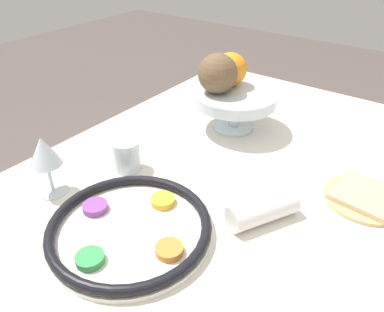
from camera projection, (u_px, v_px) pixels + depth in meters
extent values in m
cylinder|color=silver|center=(130.00, 232.00, 0.71)|extent=(0.31, 0.31, 0.01)
torus|color=black|center=(130.00, 226.00, 0.70)|extent=(0.31, 0.31, 0.02)
cylinder|color=gold|center=(163.00, 201.00, 0.77)|extent=(0.05, 0.05, 0.01)
cylinder|color=#844299|center=(95.00, 207.00, 0.75)|extent=(0.05, 0.05, 0.01)
cylinder|color=#33934C|center=(90.00, 259.00, 0.64)|extent=(0.05, 0.05, 0.01)
cylinder|color=orange|center=(169.00, 250.00, 0.66)|extent=(0.05, 0.05, 0.01)
cylinder|color=silver|center=(53.00, 191.00, 0.82)|extent=(0.07, 0.07, 0.00)
cylinder|color=silver|center=(50.00, 177.00, 0.80)|extent=(0.01, 0.01, 0.07)
cone|color=silver|center=(43.00, 151.00, 0.77)|extent=(0.07, 0.07, 0.06)
cylinder|color=silver|center=(233.00, 127.00, 1.07)|extent=(0.11, 0.11, 0.01)
cylinder|color=silver|center=(234.00, 114.00, 1.04)|extent=(0.03, 0.03, 0.07)
cylinder|color=silver|center=(235.00, 97.00, 1.02)|extent=(0.23, 0.23, 0.03)
sphere|color=orange|center=(230.00, 69.00, 1.03)|extent=(0.09, 0.09, 0.09)
sphere|color=brown|center=(218.00, 74.00, 0.98)|extent=(0.11, 0.11, 0.11)
cylinder|color=tan|center=(364.00, 199.00, 0.79)|extent=(0.17, 0.17, 0.01)
cube|color=#D1B784|center=(365.00, 195.00, 0.79)|extent=(0.13, 0.13, 0.01)
cylinder|color=white|center=(263.00, 210.00, 0.73)|extent=(0.15, 0.11, 0.05)
cylinder|color=silver|center=(127.00, 155.00, 0.88)|extent=(0.07, 0.07, 0.07)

